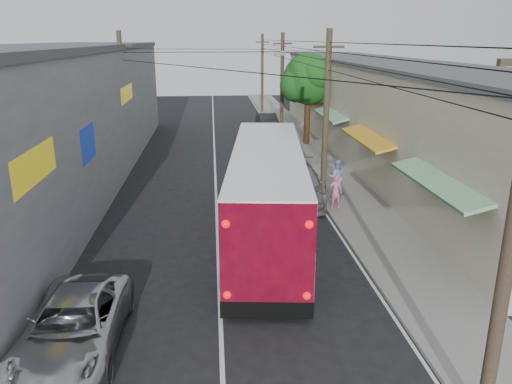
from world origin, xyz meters
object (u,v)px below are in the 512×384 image
pedestrian_far (336,177)px  parked_car_far (267,122)px  coach_bus (267,193)px  parked_suv (299,185)px  pedestrian_near (335,192)px  jeepney (74,325)px  parked_car_mid (286,149)px

pedestrian_far → parked_car_far: bearing=-79.7°
coach_bus → pedestrian_far: (4.03, 5.15, -0.88)m
coach_bus → parked_car_far: 24.16m
parked_suv → pedestrian_near: pedestrian_near is taller
coach_bus → parked_suv: (2.04, 4.59, -1.05)m
pedestrian_near → coach_bus: bearing=38.2°
jeepney → pedestrian_far: pedestrian_far is taller
pedestrian_near → parked_suv: bearing=-51.6°
jeepney → coach_bus: bearing=51.5°
parked_car_far → parked_car_mid: bearing=-93.0°
jeepney → parked_car_mid: 21.60m
jeepney → parked_car_mid: parked_car_mid is taller
parked_suv → pedestrian_near: 2.17m
jeepney → parked_car_far: parked_car_far is taller
parked_car_far → pedestrian_near: bearing=-90.9°
parked_car_mid → pedestrian_near: 10.09m
parked_suv → jeepney: bearing=-118.2°
parked_suv → pedestrian_near: (1.42, -1.64, 0.11)m
parked_car_far → pedestrian_near: (0.80, -21.03, 0.21)m
parked_car_mid → parked_car_far: (0.00, 10.98, -0.04)m
coach_bus → parked_car_far: coach_bus is taller
parked_car_mid → jeepney: bearing=-114.2°
pedestrian_near → pedestrian_far: 2.27m
parked_car_mid → pedestrian_near: (0.80, -10.05, 0.17)m
parked_suv → parked_car_far: bearing=93.5°
parked_suv → parked_car_mid: parked_suv is taller
jeepney → pedestrian_near: size_ratio=3.12×
jeepney → parked_suv: 13.85m
coach_bus → pedestrian_near: bearing=46.7°
parked_car_mid → pedestrian_far: (1.38, -7.85, 0.23)m
coach_bus → jeepney: size_ratio=2.54×
parked_suv → parked_car_mid: bearing=91.2°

